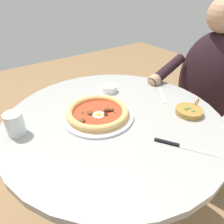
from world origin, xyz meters
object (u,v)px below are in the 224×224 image
steak_knife (176,145)px  olive_pan (189,111)px  diner_person (198,112)px  fork_utensil (162,94)px  water_glass (15,125)px  pizza_on_plate (98,113)px  dining_table (113,148)px  cafe_chair_diner (211,106)px  ramekin_capers (109,88)px

steak_knife → olive_pan: olive_pan is taller
steak_knife → diner_person: diner_person is taller
fork_utensil → steak_knife: bearing=-40.3°
water_glass → olive_pan: water_glass is taller
pizza_on_plate → fork_utensil: size_ratio=2.15×
dining_table → pizza_on_plate: size_ratio=3.03×
fork_utensil → diner_person: bearing=88.0°
steak_knife → diner_person: bearing=113.9°
water_glass → steak_knife: 0.57m
dining_table → diner_person: diner_person is taller
water_glass → cafe_chair_diner: (0.12, 1.17, -0.28)m
dining_table → cafe_chair_diner: cafe_chair_diner is taller
fork_utensil → cafe_chair_diner: (0.01, 0.51, -0.24)m
dining_table → fork_utensil: size_ratio=6.53×
pizza_on_plate → steak_knife: 0.33m
water_glass → steak_knife: (0.39, 0.42, -0.03)m
ramekin_capers → fork_utensil: size_ratio=0.54×
diner_person → cafe_chair_diner: size_ratio=1.37×
steak_knife → ramekin_capers: size_ratio=2.49×
cafe_chair_diner → dining_table: bearing=-89.9°
fork_utensil → cafe_chair_diner: 0.56m
steak_knife → diner_person: size_ratio=0.16×
fork_utensil → diner_person: 0.44m
dining_table → water_glass: 0.42m
water_glass → fork_utensil: water_glass is taller
olive_pan → diner_person: bearing=112.8°
fork_utensil → dining_table: bearing=-87.0°
dining_table → steak_knife: bearing=15.1°
fork_utensil → cafe_chair_diner: bearing=88.4°
ramekin_capers → fork_utensil: ramekin_capers is taller
steak_knife → fork_utensil: (-0.28, 0.24, -0.00)m
steak_knife → cafe_chair_diner: 0.83m
fork_utensil → diner_person: diner_person is taller
steak_knife → cafe_chair_diner: cafe_chair_diner is taller
steak_knife → cafe_chair_diner: size_ratio=0.21×
fork_utensil → cafe_chair_diner: cafe_chair_diner is taller
ramekin_capers → steak_knife: bearing=-6.0°
pizza_on_plate → cafe_chair_diner: bearing=87.4°
steak_knife → cafe_chair_diner: bearing=109.6°
cafe_chair_diner → water_glass: bearing=-95.9°
fork_utensil → cafe_chair_diner: size_ratio=0.16×
fork_utensil → diner_person: (0.01, 0.37, -0.24)m
water_glass → ramekin_capers: (-0.07, 0.47, -0.02)m
dining_table → steak_knife: size_ratio=4.89×
water_glass → fork_utensil: 0.67m
pizza_on_plate → olive_pan: bearing=57.4°
fork_utensil → olive_pan: bearing=-10.9°
olive_pan → diner_person: diner_person is taller
diner_person → cafe_chair_diner: 0.14m
dining_table → fork_utensil: bearing=93.0°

